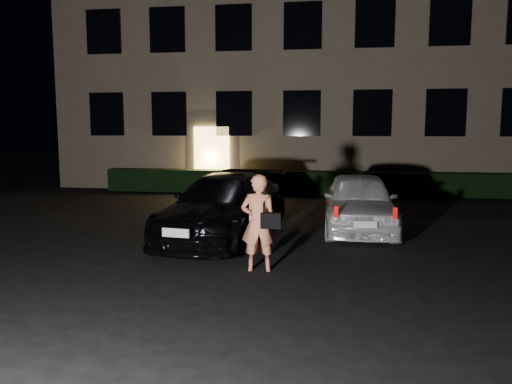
# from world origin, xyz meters

# --- Properties ---
(ground) EXTENTS (80.00, 80.00, 0.00)m
(ground) POSITION_xyz_m (0.00, 0.00, 0.00)
(ground) COLOR black
(ground) RESTS_ON ground
(building) EXTENTS (20.00, 8.11, 12.00)m
(building) POSITION_xyz_m (-0.00, 14.99, 6.00)
(building) COLOR #776755
(building) RESTS_ON ground
(hedge) EXTENTS (15.00, 0.70, 0.85)m
(hedge) POSITION_xyz_m (0.00, 10.50, 0.42)
(hedge) COLOR black
(hedge) RESTS_ON ground
(sedan) EXTENTS (2.61, 5.07, 1.40)m
(sedan) POSITION_xyz_m (-1.18, 2.68, 0.70)
(sedan) COLOR black
(sedan) RESTS_ON ground
(hatch) EXTENTS (1.70, 4.12, 1.40)m
(hatch) POSITION_xyz_m (1.83, 3.93, 0.70)
(hatch) COLOR white
(hatch) RESTS_ON ground
(man) EXTENTS (0.72, 0.45, 1.68)m
(man) POSITION_xyz_m (-0.04, 0.18, 0.84)
(man) COLOR #F58761
(man) RESTS_ON ground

